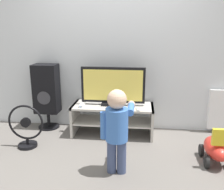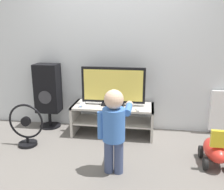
{
  "view_description": "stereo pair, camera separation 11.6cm",
  "coord_description": "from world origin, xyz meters",
  "px_view_note": "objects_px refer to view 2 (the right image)",
  "views": [
    {
      "loc": [
        0.39,
        -3.27,
        1.59
      ],
      "look_at": [
        0.0,
        0.15,
        0.64
      ],
      "focal_mm": 40.0,
      "sensor_mm": 36.0,
      "label": 1
    },
    {
      "loc": [
        0.51,
        -3.25,
        1.59
      ],
      "look_at": [
        0.0,
        0.15,
        0.64
      ],
      "focal_mm": 40.0,
      "sensor_mm": 36.0,
      "label": 2
    }
  ],
  "objects_px": {
    "television": "(113,87)",
    "child": "(114,125)",
    "speaker_tower": "(48,90)",
    "ride_on_toy": "(216,150)",
    "remote_primary": "(138,110)",
    "floor_fan": "(26,127)",
    "game_console": "(82,105)"
  },
  "relations": [
    {
      "from": "television",
      "to": "child",
      "type": "height_order",
      "value": "television"
    },
    {
      "from": "speaker_tower",
      "to": "ride_on_toy",
      "type": "relative_size",
      "value": 2.01
    },
    {
      "from": "television",
      "to": "ride_on_toy",
      "type": "bearing_deg",
      "value": -28.13
    },
    {
      "from": "remote_primary",
      "to": "speaker_tower",
      "type": "distance_m",
      "value": 1.48
    },
    {
      "from": "remote_primary",
      "to": "floor_fan",
      "type": "xyz_separation_m",
      "value": [
        -1.48,
        -0.37,
        -0.21
      ]
    },
    {
      "from": "remote_primary",
      "to": "child",
      "type": "bearing_deg",
      "value": -104.21
    },
    {
      "from": "game_console",
      "to": "child",
      "type": "height_order",
      "value": "child"
    },
    {
      "from": "television",
      "to": "speaker_tower",
      "type": "distance_m",
      "value": 1.08
    },
    {
      "from": "television",
      "to": "speaker_tower",
      "type": "xyz_separation_m",
      "value": [
        -1.06,
        0.12,
        -0.11
      ]
    },
    {
      "from": "game_console",
      "to": "speaker_tower",
      "type": "distance_m",
      "value": 0.68
    },
    {
      "from": "remote_primary",
      "to": "television",
      "type": "bearing_deg",
      "value": 151.48
    },
    {
      "from": "game_console",
      "to": "remote_primary",
      "type": "bearing_deg",
      "value": -6.41
    },
    {
      "from": "game_console",
      "to": "remote_primary",
      "type": "height_order",
      "value": "game_console"
    },
    {
      "from": "child",
      "to": "floor_fan",
      "type": "bearing_deg",
      "value": 159.86
    },
    {
      "from": "television",
      "to": "speaker_tower",
      "type": "relative_size",
      "value": 0.91
    },
    {
      "from": "floor_fan",
      "to": "television",
      "type": "bearing_deg",
      "value": 27.32
    },
    {
      "from": "game_console",
      "to": "child",
      "type": "xyz_separation_m",
      "value": [
        0.61,
        -0.93,
        0.09
      ]
    },
    {
      "from": "game_console",
      "to": "child",
      "type": "relative_size",
      "value": 0.21
    },
    {
      "from": "child",
      "to": "floor_fan",
      "type": "height_order",
      "value": "child"
    },
    {
      "from": "television",
      "to": "ride_on_toy",
      "type": "distance_m",
      "value": 1.6
    },
    {
      "from": "child",
      "to": "remote_primary",
      "type": "bearing_deg",
      "value": 75.79
    },
    {
      "from": "television",
      "to": "ride_on_toy",
      "type": "height_order",
      "value": "television"
    },
    {
      "from": "remote_primary",
      "to": "speaker_tower",
      "type": "height_order",
      "value": "speaker_tower"
    },
    {
      "from": "child",
      "to": "ride_on_toy",
      "type": "bearing_deg",
      "value": 15.99
    },
    {
      "from": "remote_primary",
      "to": "speaker_tower",
      "type": "relative_size",
      "value": 0.13
    },
    {
      "from": "floor_fan",
      "to": "child",
      "type": "bearing_deg",
      "value": -20.14
    },
    {
      "from": "television",
      "to": "game_console",
      "type": "height_order",
      "value": "television"
    },
    {
      "from": "floor_fan",
      "to": "ride_on_toy",
      "type": "height_order",
      "value": "floor_fan"
    },
    {
      "from": "remote_primary",
      "to": "game_console",
      "type": "bearing_deg",
      "value": 173.59
    },
    {
      "from": "television",
      "to": "speaker_tower",
      "type": "height_order",
      "value": "speaker_tower"
    },
    {
      "from": "floor_fan",
      "to": "speaker_tower",
      "type": "bearing_deg",
      "value": 86.22
    },
    {
      "from": "child",
      "to": "speaker_tower",
      "type": "relative_size",
      "value": 0.93
    }
  ]
}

